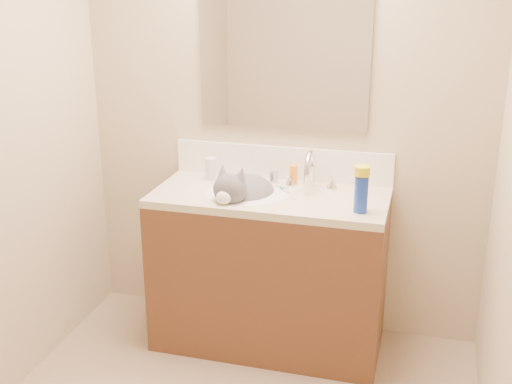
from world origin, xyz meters
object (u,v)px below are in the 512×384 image
Objects in this scene: faucet at (310,173)px; silver_jar at (274,177)px; basin at (246,206)px; spray_can at (361,194)px; amber_bottle at (294,175)px; vanity_cabinet at (269,273)px; cat at (242,196)px; pill_bottle at (211,169)px.

faucet is 5.07× the size of silver_jar.
spray_can reaches higher than basin.
amber_bottle is (0.11, -0.01, 0.02)m from silver_jar.
amber_bottle is at bearing -3.62° from silver_jar.
vanity_cabinet is 4.29× the size of faucet.
cat is (-0.14, -0.02, 0.43)m from vanity_cabinet.
basin is 3.77× the size of pill_bottle.
vanity_cabinet is 0.58m from faucet.
cat reaches higher than silver_jar.
faucet is 0.22m from silver_jar.
faucet is 0.41m from spray_can.
silver_jar is at bearing 146.28° from spray_can.
amber_bottle reaches higher than vanity_cabinet.
cat is 0.30m from pill_bottle.
amber_bottle reaches higher than basin.
faucet reaches higher than cat.
faucet is 0.11m from amber_bottle.
basin is at bearing -133.09° from amber_bottle.
faucet is at bearing 37.29° from vanity_cabinet.
basin is at bearing -150.88° from faucet.
faucet is (0.18, 0.14, 0.54)m from vanity_cabinet.
pill_bottle is at bearing -175.68° from amber_bottle.
cat is at bearing -137.37° from amber_bottle.
faucet is at bearing 136.55° from spray_can.
basin is 0.32m from amber_bottle.
silver_jar is at bearing 67.48° from basin.
amber_bottle is (0.08, 0.19, 0.50)m from vanity_cabinet.
amber_bottle is at bearing 46.91° from basin.
silver_jar is at bearing 98.10° from vanity_cabinet.
cat is at bearing 154.62° from basin.
silver_jar reaches higher than basin.
spray_can is (0.84, -0.29, 0.03)m from pill_bottle.
pill_bottle is 0.35m from silver_jar.
spray_can is at bearing -39.91° from amber_bottle.
cat is 2.68× the size of spray_can.
spray_can is at bearing -19.23° from pill_bottle.
basin is at bearing -112.52° from silver_jar.
silver_jar is 0.11m from amber_bottle.
basin is 0.26m from silver_jar.
cat reaches higher than pill_bottle.
cat is 3.96× the size of pill_bottle.
amber_bottle reaches higher than silver_jar.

